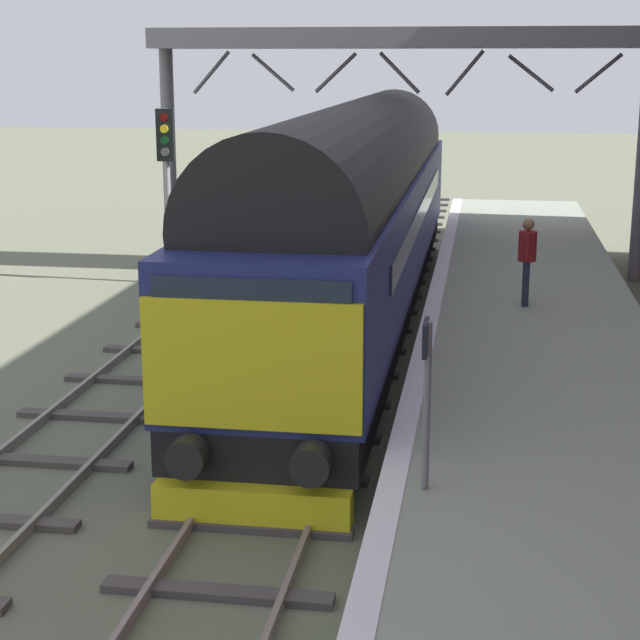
% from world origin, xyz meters
% --- Properties ---
extents(ground_plane, '(140.00, 140.00, 0.00)m').
position_xyz_m(ground_plane, '(0.00, 0.00, 0.00)').
color(ground_plane, '#5E624D').
rests_on(ground_plane, ground).
extents(track_main, '(2.50, 60.00, 0.15)m').
position_xyz_m(track_main, '(0.00, 0.00, 0.06)').
color(track_main, gray).
rests_on(track_main, ground).
extents(track_adjacent_west, '(2.50, 60.00, 0.15)m').
position_xyz_m(track_adjacent_west, '(-3.31, 0.00, 0.06)').
color(track_adjacent_west, gray).
rests_on(track_adjacent_west, ground).
extents(station_platform, '(4.00, 44.00, 1.01)m').
position_xyz_m(station_platform, '(3.60, 0.00, 0.50)').
color(station_platform, gray).
rests_on(station_platform, ground).
extents(diesel_locomotive, '(2.74, 19.90, 4.68)m').
position_xyz_m(diesel_locomotive, '(0.00, 8.29, 2.49)').
color(diesel_locomotive, black).
rests_on(diesel_locomotive, ground).
extents(signal_post_far, '(0.44, 0.22, 4.34)m').
position_xyz_m(signal_post_far, '(-5.13, 12.08, 2.84)').
color(signal_post_far, gray).
rests_on(signal_post_far, ground).
extents(platform_number_sign, '(0.10, 0.44, 1.86)m').
position_xyz_m(platform_number_sign, '(2.10, -2.37, 2.25)').
color(platform_number_sign, slate).
rests_on(platform_number_sign, station_platform).
extents(waiting_passenger, '(0.36, 0.51, 1.64)m').
position_xyz_m(waiting_passenger, '(3.46, 6.67, 1.99)').
color(waiting_passenger, '#252F40').
rests_on(waiting_passenger, station_platform).
extents(overhead_footbridge, '(12.61, 2.00, 6.27)m').
position_xyz_m(overhead_footbridge, '(0.39, 14.20, 5.69)').
color(overhead_footbridge, slate).
rests_on(overhead_footbridge, ground).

